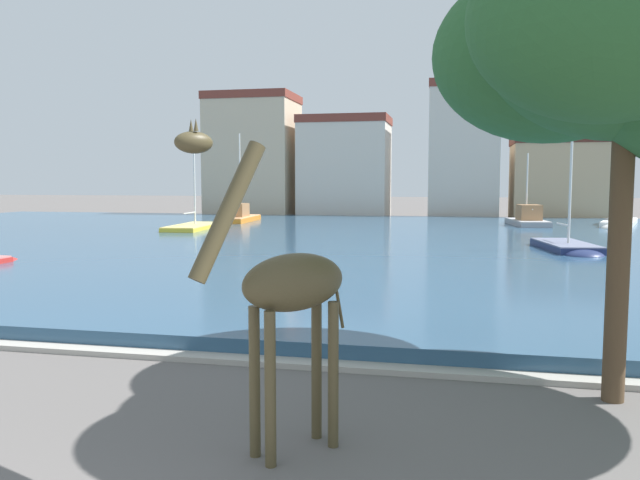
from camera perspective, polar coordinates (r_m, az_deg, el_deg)
The scene contains 12 objects.
harbor_water at distance 37.36m, azimuth 4.49°, elevation -0.15°, with size 84.19×48.70×0.44m, color #2D5170.
quay_edge_coping at distance 13.74m, azimuth -9.73°, elevation -10.43°, with size 84.19×0.50×0.12m, color #ADA89E.
giraffe_statue at distance 8.62m, azimuth -3.07°, elevation -4.47°, with size 1.98×2.19×4.52m.
sailboat_orange at distance 53.31m, azimuth -7.19°, elevation 1.91°, with size 2.60×7.69×7.70m.
sailboat_navy at distance 32.68m, azimuth 21.51°, elevation -0.94°, with size 2.86×6.06×6.33m.
sailboat_yellow at distance 45.75m, azimuth -11.09°, elevation 0.99°, with size 2.80×7.68×7.21m.
sailboat_grey at distance 50.90m, azimuth 18.06°, elevation 1.53°, with size 2.95×6.70×5.89m.
sailboat_white at distance 52.78m, azimuth 25.32°, elevation 1.38°, with size 4.58×9.29×5.86m.
townhouse_end_terrace at distance 67.34m, azimuth -6.02°, elevation 7.54°, with size 8.96×7.27×12.79m.
townhouse_narrow_midrow at distance 64.84m, azimuth 2.25°, elevation 6.54°, with size 9.00×6.43×10.28m.
townhouse_corner_house at distance 64.54m, azimuth 12.83°, elevation 7.84°, with size 6.76×5.90×13.47m.
townhouse_tall_gabled at distance 65.39m, azimuth 20.80°, elevation 5.22°, with size 9.14×7.20×8.06m.
Camera 1 is at (4.99, -3.42, 3.77)m, focal length 35.55 mm.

